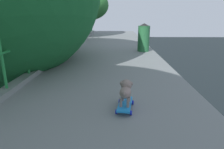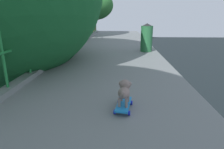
{
  "view_description": "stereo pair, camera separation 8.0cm",
  "coord_description": "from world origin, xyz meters",
  "px_view_note": "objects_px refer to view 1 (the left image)",
  "views": [
    {
      "loc": [
        1.48,
        0.8,
        6.31
      ],
      "look_at": [
        1.42,
        3.89,
        5.37
      ],
      "focal_mm": 31.18,
      "sensor_mm": 36.0,
      "label": 1
    },
    {
      "loc": [
        1.56,
        0.81,
        6.31
      ],
      "look_at": [
        1.42,
        3.89,
        5.37
      ],
      "focal_mm": 31.18,
      "sensor_mm": 36.0,
      "label": 2
    }
  ],
  "objects_px": {
    "toy_skateboard": "(125,104)",
    "litter_bin": "(144,37)",
    "city_bus": "(7,70)",
    "small_dog": "(126,90)"
  },
  "relations": [
    {
      "from": "city_bus",
      "to": "toy_skateboard",
      "type": "height_order",
      "value": "toy_skateboard"
    },
    {
      "from": "city_bus",
      "to": "litter_bin",
      "type": "height_order",
      "value": "litter_bin"
    },
    {
      "from": "toy_skateboard",
      "to": "small_dog",
      "type": "bearing_deg",
      "value": 74.21
    },
    {
      "from": "city_bus",
      "to": "small_dog",
      "type": "relative_size",
      "value": 27.19
    },
    {
      "from": "toy_skateboard",
      "to": "litter_bin",
      "type": "height_order",
      "value": "litter_bin"
    },
    {
      "from": "city_bus",
      "to": "small_dog",
      "type": "height_order",
      "value": "small_dog"
    },
    {
      "from": "toy_skateboard",
      "to": "small_dog",
      "type": "relative_size",
      "value": 1.33
    },
    {
      "from": "city_bus",
      "to": "litter_bin",
      "type": "relative_size",
      "value": 10.7
    },
    {
      "from": "toy_skateboard",
      "to": "small_dog",
      "type": "xyz_separation_m",
      "value": [
        0.01,
        0.02,
        0.2
      ]
    },
    {
      "from": "city_bus",
      "to": "toy_skateboard",
      "type": "relative_size",
      "value": 20.44
    }
  ]
}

